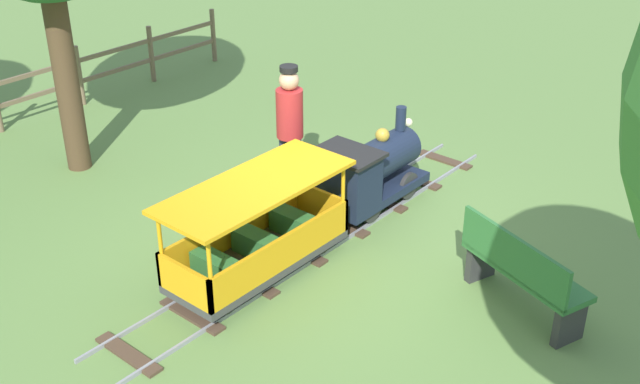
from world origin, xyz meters
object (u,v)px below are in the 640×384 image
at_px(locomotive, 368,171).
at_px(conductor_person, 290,123).
at_px(park_bench, 521,272).
at_px(passenger_car, 258,238).

relative_size(locomotive, conductor_person, 0.89).
relative_size(locomotive, park_bench, 1.06).
bearing_deg(passenger_car, locomotive, 90.00).
bearing_deg(conductor_person, passenger_car, -59.36).
height_order(locomotive, passenger_car, locomotive).
relative_size(passenger_car, conductor_person, 1.23).
xyz_separation_m(conductor_person, park_bench, (3.01, -0.24, -0.54)).
relative_size(locomotive, passenger_car, 0.72).
distance_m(passenger_car, park_bench, 2.47).
relative_size(passenger_car, park_bench, 1.47).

